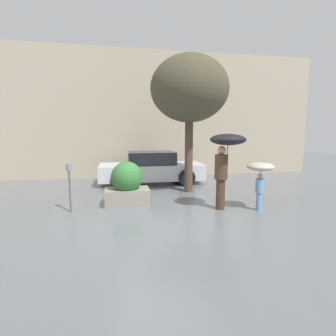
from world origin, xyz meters
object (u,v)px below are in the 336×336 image
parking_meter (69,178)px  street_tree (189,90)px  parked_car_near (151,169)px  person_child (261,171)px  person_adult (226,152)px  planter_box (127,184)px

parking_meter → street_tree: bearing=25.1°
parked_car_near → parking_meter: (-2.69, -3.68, 0.32)m
person_child → street_tree: street_tree is taller
person_adult → street_tree: size_ratio=0.44×
planter_box → parking_meter: parking_meter is taller
planter_box → person_child: bearing=-19.2°
person_adult → street_tree: bearing=130.9°
person_adult → parking_meter: (-4.19, 0.58, -0.67)m
planter_box → parking_meter: (-1.54, -0.47, 0.34)m
street_tree → parking_meter: street_tree is taller
person_child → street_tree: size_ratio=0.28×
planter_box → parked_car_near: parked_car_near is taller
street_tree → parking_meter: size_ratio=3.65×
planter_box → parked_car_near: 3.40m
parking_meter → planter_box: bearing=17.0°
person_child → street_tree: 3.86m
planter_box → parked_car_near: bearing=70.4°
planter_box → person_adult: size_ratio=0.62×
person_adult → street_tree: (-0.38, 2.37, 2.01)m
planter_box → street_tree: (2.26, 1.32, 3.02)m
street_tree → parking_meter: (-3.81, -1.79, -2.68)m
person_child → parked_car_near: size_ratio=0.31×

